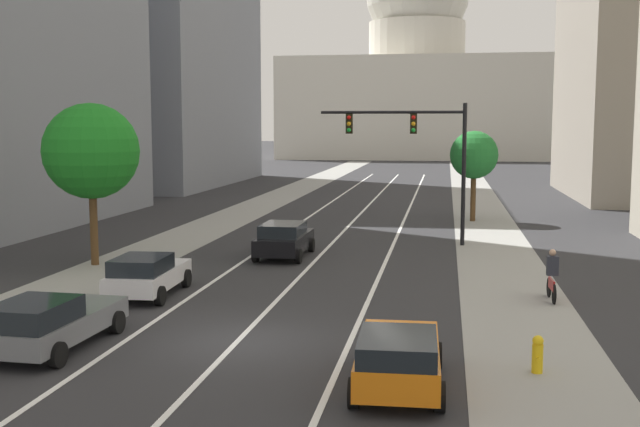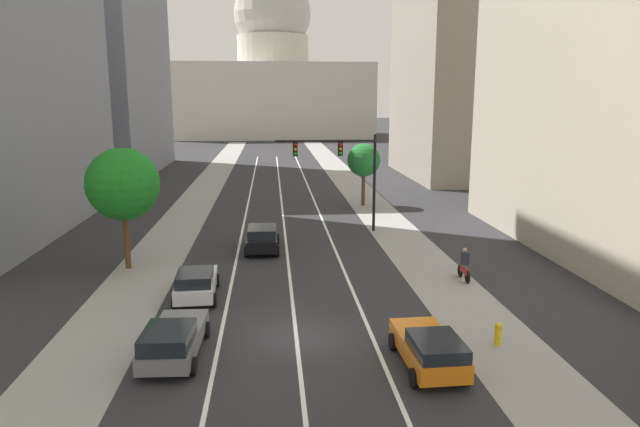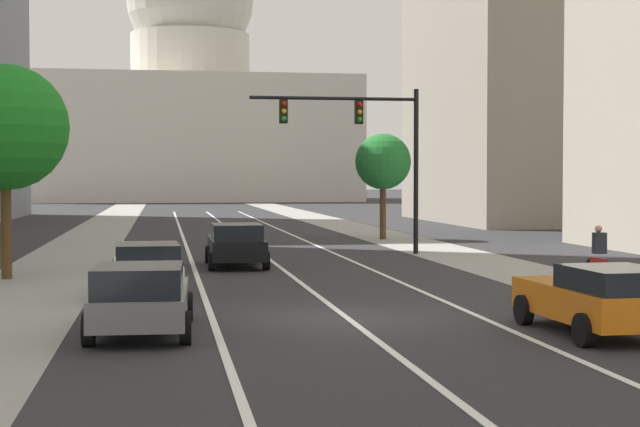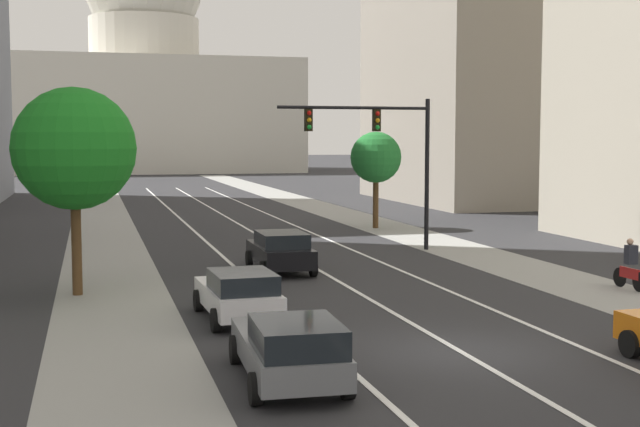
# 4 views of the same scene
# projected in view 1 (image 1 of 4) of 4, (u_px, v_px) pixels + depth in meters

# --- Properties ---
(ground_plane) EXTENTS (400.00, 400.00, 0.00)m
(ground_plane) POSITION_uv_depth(u_px,v_px,m) (375.00, 199.00, 59.96)
(ground_plane) COLOR #2B2B2D
(sidewalk_left) EXTENTS (3.56, 130.00, 0.01)m
(sidewalk_left) POSITION_uv_depth(u_px,v_px,m) (262.00, 204.00, 56.31)
(sidewalk_left) COLOR gray
(sidewalk_left) RESTS_ON ground
(sidewalk_right) EXTENTS (3.56, 130.00, 0.01)m
(sidewalk_right) POSITION_uv_depth(u_px,v_px,m) (479.00, 208.00, 53.81)
(sidewalk_right) COLOR gray
(sidewalk_right) RESTS_ON ground
(lane_stripe_left) EXTENTS (0.16, 90.00, 0.01)m
(lane_stripe_left) POSITION_uv_depth(u_px,v_px,m) (301.00, 222.00, 45.74)
(lane_stripe_left) COLOR white
(lane_stripe_left) RESTS_ON ground
(lane_stripe_center) EXTENTS (0.16, 90.00, 0.01)m
(lane_stripe_center) POSITION_uv_depth(u_px,v_px,m) (351.00, 223.00, 45.26)
(lane_stripe_center) COLOR white
(lane_stripe_center) RESTS_ON ground
(lane_stripe_right) EXTENTS (0.16, 90.00, 0.01)m
(lane_stripe_right) POSITION_uv_depth(u_px,v_px,m) (402.00, 224.00, 44.78)
(lane_stripe_right) COLOR white
(lane_stripe_right) RESTS_ON ground
(office_tower_far_left) EXTENTS (21.47, 27.36, 32.35)m
(office_tower_far_left) POSITION_uv_depth(u_px,v_px,m) (123.00, 16.00, 74.46)
(office_tower_far_left) COLOR gray
(office_tower_far_left) RESTS_ON ground
(capitol_building) EXTENTS (44.77, 28.20, 38.47)m
(capitol_building) POSITION_uv_depth(u_px,v_px,m) (416.00, 82.00, 134.67)
(capitol_building) COLOR beige
(capitol_building) RESTS_ON ground
(car_black) EXTENTS (2.10, 4.45, 1.53)m
(car_black) POSITION_uv_depth(u_px,v_px,m) (284.00, 239.00, 33.71)
(car_black) COLOR black
(car_black) RESTS_ON ground
(car_gray) EXTENTS (2.16, 4.66, 1.47)m
(car_gray) POSITION_uv_depth(u_px,v_px,m) (51.00, 322.00, 19.77)
(car_gray) COLOR slate
(car_gray) RESTS_ON ground
(car_white) EXTENTS (2.10, 4.30, 1.45)m
(car_white) POSITION_uv_depth(u_px,v_px,m) (147.00, 274.00, 26.05)
(car_white) COLOR silver
(car_white) RESTS_ON ground
(car_orange) EXTENTS (2.09, 4.23, 1.43)m
(car_orange) POSITION_uv_depth(u_px,v_px,m) (398.00, 356.00, 16.83)
(car_orange) COLOR orange
(car_orange) RESTS_ON ground
(traffic_signal_mast) EXTENTS (6.99, 0.39, 6.81)m
(traffic_signal_mast) POSITION_uv_depth(u_px,v_px,m) (419.00, 143.00, 36.87)
(traffic_signal_mast) COLOR black
(traffic_signal_mast) RESTS_ON ground
(fire_hydrant) EXTENTS (0.26, 0.35, 0.91)m
(fire_hydrant) POSITION_uv_depth(u_px,v_px,m) (538.00, 354.00, 18.01)
(fire_hydrant) COLOR yellow
(fire_hydrant) RESTS_ON ground
(cyclist) EXTENTS (0.37, 1.70, 1.72)m
(cyclist) POSITION_uv_depth(u_px,v_px,m) (552.00, 275.00, 25.37)
(cyclist) COLOR black
(cyclist) RESTS_ON ground
(street_tree_near_right) EXTENTS (2.86, 2.86, 5.42)m
(street_tree_near_right) POSITION_uv_depth(u_px,v_px,m) (474.00, 155.00, 45.91)
(street_tree_near_right) COLOR #51381E
(street_tree_near_right) RESTS_ON ground
(street_tree_near_left) EXTENTS (3.92, 3.92, 6.68)m
(street_tree_near_left) POSITION_uv_depth(u_px,v_px,m) (91.00, 151.00, 31.41)
(street_tree_near_left) COLOR #51381E
(street_tree_near_left) RESTS_ON ground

